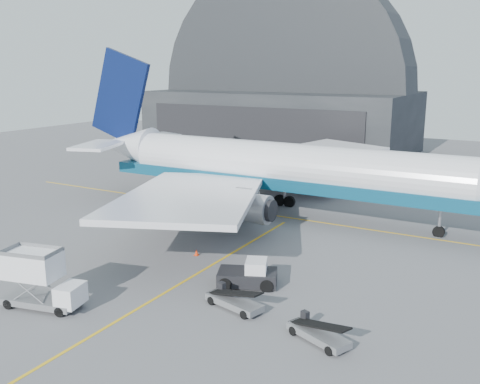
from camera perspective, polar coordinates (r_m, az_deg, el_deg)
The scene contains 9 objects.
ground at distance 44.42m, azimuth -5.15°, elevation -9.00°, with size 200.00×200.00×0.00m, color #565659.
taxi_lines at distance 54.66m, azimuth 2.40°, elevation -4.64°, with size 80.00×42.12×0.02m.
hangar at distance 108.92m, azimuth 4.68°, elevation 9.38°, with size 50.00×28.30×28.00m.
airliner at distance 61.95m, azimuth 3.43°, elevation 2.65°, with size 55.18×53.51×19.36m.
catering_truck at distance 40.84m, azimuth -20.58°, elevation -8.78°, with size 6.22×3.40×4.05m.
pushback_tug at distance 42.46m, azimuth 0.98°, elevation -8.86°, with size 5.21×4.14×2.12m.
belt_loader_a at distance 38.72m, azimuth -0.66°, elevation -11.52°, with size 4.86×2.57×1.82m.
belt_loader_b at distance 34.85m, azimuth 8.33°, elevation -14.68°, with size 4.60×3.03×1.75m.
traffic_cone at distance 49.10m, azimuth -4.67°, elevation -6.45°, with size 0.40×0.40×0.58m.
Camera 1 is at (23.53, -33.74, 16.76)m, focal length 40.00 mm.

